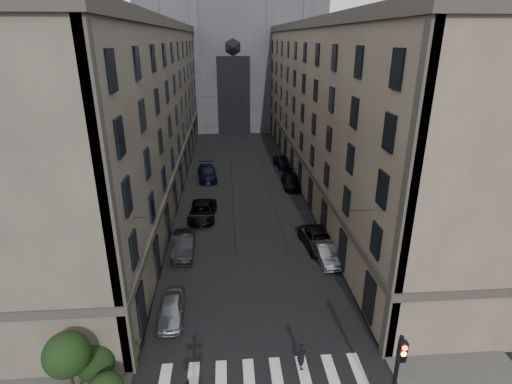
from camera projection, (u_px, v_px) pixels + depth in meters
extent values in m
cube|color=#383533|center=(155.00, 185.00, 49.26)|extent=(7.00, 80.00, 0.15)
cube|color=#383533|center=(323.00, 180.00, 50.75)|extent=(7.00, 80.00, 0.15)
cube|color=beige|center=(263.00, 381.00, 21.21)|extent=(11.00, 3.20, 0.01)
cube|color=#4B4239|center=(122.00, 113.00, 45.82)|extent=(13.00, 60.00, 18.00)
cube|color=#38332D|center=(111.00, 24.00, 42.42)|extent=(13.60, 60.60, 0.90)
cube|color=#38332D|center=(127.00, 153.00, 47.55)|extent=(13.40, 60.30, 0.50)
cube|color=brown|center=(352.00, 110.00, 47.74)|extent=(13.00, 60.00, 18.00)
cube|color=#38332D|center=(359.00, 25.00, 44.34)|extent=(13.60, 60.60, 0.90)
cube|color=#38332D|center=(349.00, 149.00, 49.47)|extent=(13.40, 60.30, 0.50)
cube|color=#2D2D33|center=(232.00, 48.00, 80.87)|extent=(34.00, 22.00, 30.00)
cube|color=black|center=(234.00, 96.00, 73.48)|extent=(6.00, 0.30, 14.00)
cylinder|color=black|center=(394.00, 383.00, 17.88)|extent=(0.20, 0.20, 5.20)
cube|color=black|center=(402.00, 351.00, 16.95)|extent=(0.34, 0.30, 1.00)
cylinder|color=#FF0C07|center=(405.00, 348.00, 16.69)|extent=(0.22, 0.05, 0.22)
cylinder|color=orange|center=(404.00, 354.00, 16.80)|extent=(0.22, 0.05, 0.22)
cylinder|color=black|center=(403.00, 360.00, 16.92)|extent=(0.22, 0.05, 0.22)
sphere|color=black|center=(95.00, 362.00, 20.91)|extent=(2.00, 2.00, 2.00)
sphere|color=black|center=(127.00, 351.00, 22.05)|extent=(1.40, 1.40, 1.40)
cylinder|color=black|center=(72.00, 380.00, 19.58)|extent=(0.16, 0.16, 2.40)
sphere|color=black|center=(67.00, 354.00, 19.00)|extent=(2.20, 2.20, 2.20)
cylinder|color=black|center=(256.00, 214.00, 23.15)|extent=(14.00, 0.03, 0.03)
cylinder|color=black|center=(246.00, 157.00, 34.30)|extent=(14.00, 0.03, 0.03)
cylinder|color=black|center=(240.00, 126.00, 46.39)|extent=(14.00, 0.03, 0.03)
cylinder|color=black|center=(236.00, 107.00, 58.48)|extent=(14.00, 0.03, 0.03)
cylinder|color=black|center=(234.00, 96.00, 69.63)|extent=(14.00, 0.03, 0.03)
cylinder|color=black|center=(229.00, 127.00, 47.37)|extent=(0.03, 60.00, 0.03)
cylinder|color=black|center=(250.00, 127.00, 47.56)|extent=(0.03, 60.00, 0.03)
imported|color=gray|center=(171.00, 310.00, 25.68)|extent=(1.76, 4.06, 1.37)
imported|color=black|center=(183.00, 245.00, 33.45)|extent=(1.81, 4.98, 1.63)
imported|color=black|center=(202.00, 211.00, 40.02)|extent=(2.87, 5.71, 1.55)
imported|color=black|center=(207.00, 173.00, 51.28)|extent=(2.88, 5.88, 1.65)
imported|color=slate|center=(326.00, 254.00, 32.35)|extent=(1.70, 4.27, 1.38)
imported|color=black|center=(319.00, 240.00, 34.37)|extent=(3.11, 5.66, 1.50)
imported|color=black|center=(292.00, 181.00, 48.62)|extent=(2.20, 5.32, 1.54)
imported|color=black|center=(282.00, 161.00, 56.26)|extent=(2.50, 4.88, 1.59)
imported|color=black|center=(302.00, 354.00, 21.76)|extent=(0.49, 0.71, 1.91)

